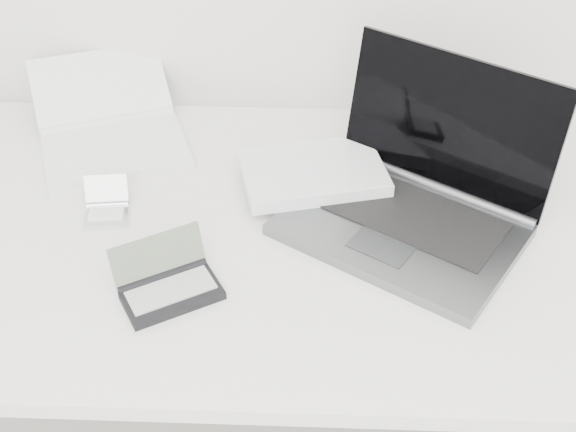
{
  "coord_description": "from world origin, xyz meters",
  "views": [
    {
      "loc": [
        0.01,
        0.46,
        1.65
      ],
      "look_at": [
        -0.03,
        1.51,
        0.79
      ],
      "focal_mm": 50.0,
      "sensor_mm": 36.0,
      "label": 1
    }
  ],
  "objects_px": {
    "palmtop_charcoal": "(168,285)",
    "desk": "(305,248)",
    "netbook_open_white": "(111,131)",
    "laptop_large": "(387,192)"
  },
  "relations": [
    {
      "from": "palmtop_charcoal",
      "to": "laptop_large",
      "type": "bearing_deg",
      "value": 2.13
    },
    {
      "from": "netbook_open_white",
      "to": "desk",
      "type": "bearing_deg",
      "value": -53.2
    },
    {
      "from": "palmtop_charcoal",
      "to": "desk",
      "type": "bearing_deg",
      "value": 8.18
    },
    {
      "from": "laptop_large",
      "to": "netbook_open_white",
      "type": "xyz_separation_m",
      "value": [
        -0.55,
        0.2,
        -0.02
      ]
    },
    {
      "from": "desk",
      "to": "palmtop_charcoal",
      "type": "distance_m",
      "value": 0.28
    },
    {
      "from": "palmtop_charcoal",
      "to": "netbook_open_white",
      "type": "bearing_deg",
      "value": 83.38
    },
    {
      "from": "desk",
      "to": "netbook_open_white",
      "type": "height_order",
      "value": "netbook_open_white"
    },
    {
      "from": "desk",
      "to": "laptop_large",
      "type": "relative_size",
      "value": 2.79
    },
    {
      "from": "laptop_large",
      "to": "palmtop_charcoal",
      "type": "bearing_deg",
      "value": -115.79
    },
    {
      "from": "netbook_open_white",
      "to": "palmtop_charcoal",
      "type": "distance_m",
      "value": 0.47
    }
  ]
}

